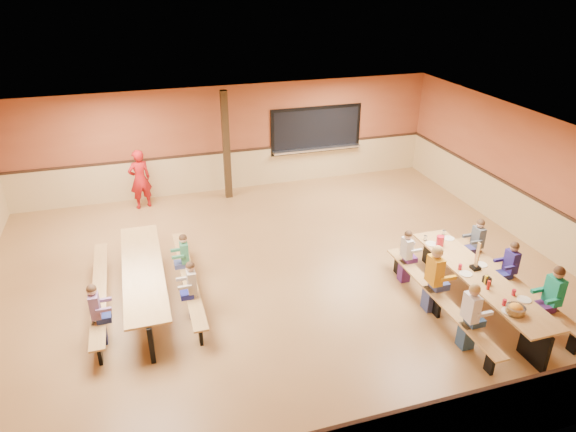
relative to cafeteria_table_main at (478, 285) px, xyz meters
name	(u,v)px	position (x,y,z in m)	size (l,w,h in m)	color
ground	(279,276)	(-3.25, 2.18, -0.53)	(12.00, 12.00, 0.00)	olive
room_envelope	(279,247)	(-3.25, 2.18, 0.16)	(12.04, 10.04, 3.02)	#974C2B
kitchen_pass_through	(316,132)	(-0.65, 7.14, 0.96)	(2.78, 0.28, 1.38)	black
structural_post	(226,146)	(-3.45, 6.58, 0.97)	(0.18, 0.18, 3.00)	black
cafeteria_table_main	(478,285)	(0.00, 0.00, 0.00)	(1.91, 3.70, 0.74)	#B48547
cafeteria_table_second	(144,278)	(-5.97, 2.08, 0.00)	(1.91, 3.70, 0.74)	#B48547
seated_child_white_left	(470,317)	(-0.83, -0.90, 0.10)	(0.39, 0.32, 1.24)	white
seated_adult_yellow	(434,279)	(-0.83, 0.23, 0.14)	(0.43, 0.35, 1.34)	orange
seated_child_grey_left	(406,257)	(-0.83, 1.26, 0.05)	(0.34, 0.28, 1.14)	silver
seated_child_teal_right	(552,299)	(0.83, -0.92, 0.12)	(0.41, 0.33, 1.29)	#148F6B
seated_child_navy_right	(510,270)	(0.83, 0.18, 0.07)	(0.36, 0.29, 1.18)	navy
seated_child_char_right	(477,245)	(0.83, 1.22, 0.06)	(0.35, 0.29, 1.17)	#45494E
seated_child_purple_sec	(97,315)	(-6.79, 1.04, 0.06)	(0.35, 0.28, 1.17)	slate
seated_child_green_sec	(185,261)	(-5.14, 2.42, 0.04)	(0.34, 0.27, 1.14)	#32754D
seated_child_tan_sec	(192,290)	(-5.14, 1.32, 0.05)	(0.34, 0.28, 1.15)	#B0A18C
standing_woman	(140,179)	(-5.81, 6.57, 0.29)	(0.59, 0.39, 1.62)	#A31213
punch_pitcher	(440,241)	(-0.11, 1.19, 0.32)	(0.16, 0.16, 0.22)	#B21729
chip_bowl	(516,309)	(-0.16, -1.15, 0.29)	(0.32, 0.32, 0.15)	#FFAB28
napkin_dispenser	(487,280)	(-0.06, -0.27, 0.28)	(0.10, 0.14, 0.13)	black
condiment_mustard	(486,280)	(-0.09, -0.28, 0.30)	(0.06, 0.06, 0.17)	yellow
condiment_ketchup	(489,285)	(-0.15, -0.43, 0.30)	(0.06, 0.06, 0.17)	#B2140F
table_paddle	(476,263)	(0.04, 0.21, 0.35)	(0.16, 0.16, 0.56)	black
place_settings	(480,272)	(0.00, 0.00, 0.27)	(0.65, 3.30, 0.11)	beige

